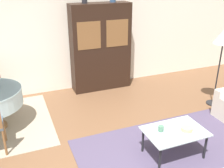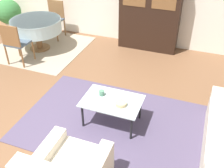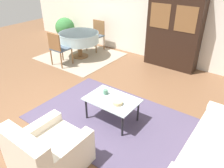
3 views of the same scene
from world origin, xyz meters
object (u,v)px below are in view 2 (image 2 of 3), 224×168
at_px(display_cabinet, 150,7).
at_px(bowl, 121,104).
at_px(dining_chair_far, 54,17).
at_px(dining_table, 36,26).
at_px(dining_chair_near, 15,41).
at_px(potted_plant, 9,12).
at_px(coffee_table, 112,103).
at_px(cup, 102,93).

relative_size(display_cabinet, bowl, 11.67).
bearing_deg(bowl, dining_chair_far, 135.25).
height_order(dining_table, bowl, dining_table).
height_order(dining_chair_near, bowl, dining_chair_near).
distance_m(dining_table, dining_chair_near, 0.80).
distance_m(display_cabinet, potted_plant, 3.90).
height_order(coffee_table, display_cabinet, display_cabinet).
bearing_deg(bowl, coffee_table, 159.32).
xyz_separation_m(display_cabinet, bowl, (0.31, -2.94, -0.53)).
distance_m(dining_table, dining_chair_far, 0.80).
bearing_deg(display_cabinet, cup, -91.16).
relative_size(dining_table, dining_chair_near, 1.26).
distance_m(dining_chair_near, potted_plant, 2.08).
distance_m(dining_chair_near, cup, 2.59).
distance_m(dining_chair_far, bowl, 3.88).
bearing_deg(coffee_table, dining_table, 144.18).
bearing_deg(coffee_table, potted_plant, 146.86).
bearing_deg(coffee_table, display_cabinet, 92.85).
xyz_separation_m(dining_chair_far, bowl, (2.76, -2.73, -0.07)).
relative_size(coffee_table, dining_chair_near, 0.98).
relative_size(dining_chair_near, dining_chair_far, 1.00).
bearing_deg(bowl, potted_plant, 147.30).
bearing_deg(dining_chair_far, dining_table, 90.00).
relative_size(dining_table, dining_chair_far, 1.26).
relative_size(display_cabinet, dining_table, 1.72).
bearing_deg(dining_chair_near, potted_plant, 132.41).
bearing_deg(dining_chair_far, display_cabinet, -175.26).
relative_size(cup, potted_plant, 0.10).
relative_size(dining_chair_near, bowl, 5.37).
relative_size(display_cabinet, dining_chair_near, 2.17).
bearing_deg(dining_chair_near, dining_table, 90.00).
xyz_separation_m(dining_chair_far, cup, (2.39, -2.60, -0.05)).
distance_m(coffee_table, display_cabinet, 2.94).
height_order(dining_table, potted_plant, potted_plant).
bearing_deg(bowl, dining_chair_near, 157.63).
distance_m(dining_chair_far, potted_plant, 1.41).
xyz_separation_m(dining_chair_near, bowl, (2.76, -1.13, -0.07)).
bearing_deg(bowl, dining_table, 144.96).
height_order(cup, potted_plant, potted_plant).
height_order(cup, bowl, cup).
distance_m(coffee_table, cup, 0.23).
height_order(dining_chair_near, cup, dining_chair_near).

